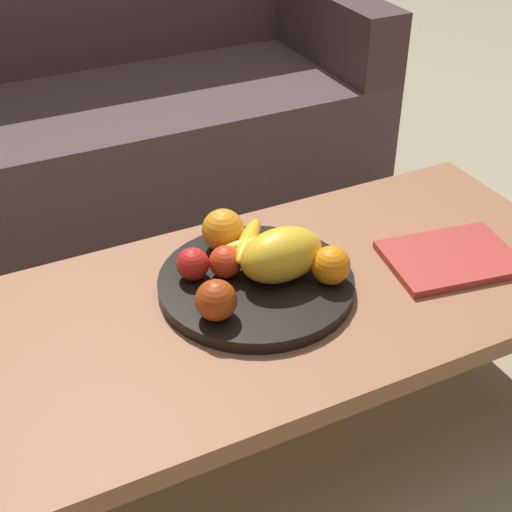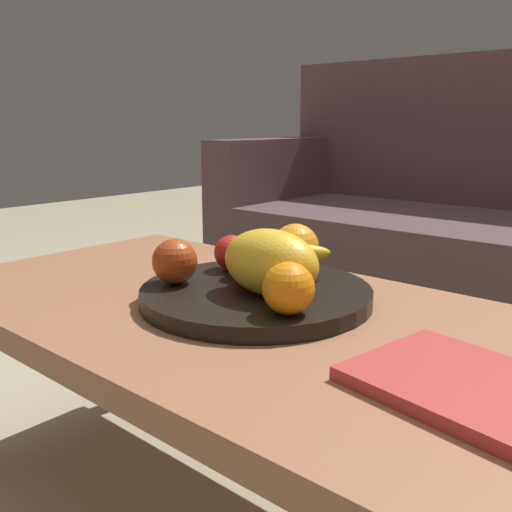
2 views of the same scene
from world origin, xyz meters
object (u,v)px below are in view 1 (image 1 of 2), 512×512
melon_large_front (282,255)px  apple_left (216,300)px  apple_right (193,264)px  orange_left (223,230)px  orange_front (331,265)px  coffee_table (286,310)px  magazine (450,258)px  fruit_bowl (256,284)px  banana_bunch (254,249)px  apple_front (225,262)px  couch (93,119)px

melon_large_front → apple_left: melon_large_front is taller
apple_left → apple_right: (0.01, 0.12, -0.01)m
orange_left → orange_front: bearing=-55.0°
coffee_table → melon_large_front: size_ratio=7.51×
apple_right → magazine: apple_right is taller
fruit_bowl → melon_large_front: (0.04, -0.02, 0.06)m
coffee_table → orange_front: (0.07, -0.04, 0.10)m
apple_right → banana_bunch: (0.12, -0.01, -0.00)m
melon_large_front → apple_front: 0.10m
banana_bunch → fruit_bowl: bearing=-111.3°
melon_large_front → apple_front: size_ratio=2.62×
banana_bunch → melon_large_front: bearing=-68.9°
apple_right → magazine: 0.51m
orange_left → magazine: orange_left is taller
couch → apple_front: size_ratio=27.70×
orange_front → banana_bunch: orange_front is taller
coffee_table → apple_front: apple_front is taller
coffee_table → orange_front: orange_front is taller
melon_large_front → apple_front: (-0.09, 0.05, -0.02)m
melon_large_front → apple_left: size_ratio=2.21×
orange_left → banana_bunch: 0.08m
coffee_table → apple_left: bearing=-166.3°
fruit_bowl → apple_left: (-0.11, -0.07, 0.05)m
orange_front → apple_front: orange_front is taller
apple_right → magazine: (0.49, -0.14, -0.05)m
orange_front → orange_left: bearing=125.0°
coffee_table → couch: 1.14m
orange_front → magazine: orange_front is taller
couch → fruit_bowl: couch is taller
couch → apple_right: 1.07m
apple_front → magazine: (0.43, -0.12, -0.05)m
apple_left → banana_bunch: bearing=42.6°
orange_front → apple_right: (-0.22, 0.12, -0.01)m
banana_bunch → apple_right: bearing=177.4°
apple_left → banana_bunch: (0.13, 0.12, -0.01)m
apple_left → apple_right: apple_left is taller
melon_large_front → fruit_bowl: bearing=158.7°
couch → melon_large_front: size_ratio=10.57×
orange_left → fruit_bowl: bearing=-83.8°
apple_left → couch: bearing=85.1°
coffee_table → apple_right: 0.20m
apple_front → apple_left: bearing=-121.6°
fruit_bowl → magazine: (0.38, -0.09, -0.00)m
coffee_table → banana_bunch: size_ratio=7.39×
couch → magazine: couch is taller
fruit_bowl → banana_bunch: (0.02, 0.05, 0.04)m
apple_front → orange_front: bearing=-31.8°
coffee_table → fruit_bowl: (-0.05, 0.03, 0.06)m
apple_left → orange_left: bearing=62.7°
melon_large_front → orange_left: bearing=112.6°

